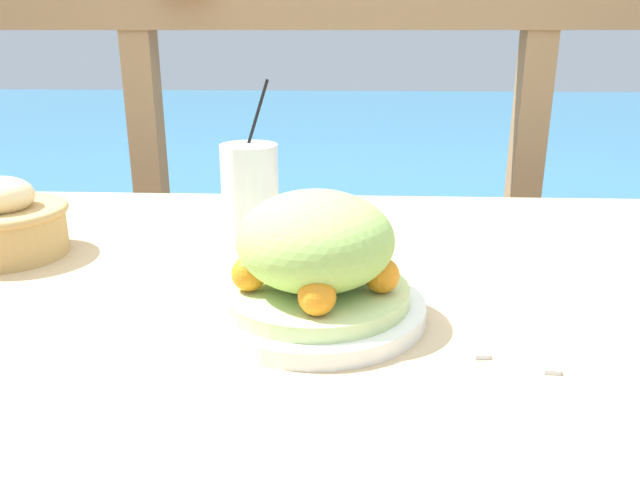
{
  "coord_description": "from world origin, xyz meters",
  "views": [
    {
      "loc": [
        0.04,
        -0.79,
        1.05
      ],
      "look_at": [
        0.0,
        -0.03,
        0.79
      ],
      "focal_mm": 35.0,
      "sensor_mm": 36.0,
      "label": 1
    }
  ],
  "objects": [
    {
      "name": "fork",
      "position": [
        0.16,
        -0.13,
        0.74
      ],
      "size": [
        0.04,
        0.18,
        0.0
      ],
      "color": "silver",
      "rests_on": "patio_table"
    },
    {
      "name": "drink_glass",
      "position": [
        -0.12,
        0.15,
        0.81
      ],
      "size": [
        0.09,
        0.09,
        0.25
      ],
      "color": "silver",
      "rests_on": "patio_table"
    },
    {
      "name": "patio_table",
      "position": [
        0.0,
        0.0,
        0.64
      ],
      "size": [
        1.22,
        0.87,
        0.73
      ],
      "color": "tan",
      "rests_on": "ground_plane"
    },
    {
      "name": "knife",
      "position": [
        0.24,
        -0.16,
        0.74
      ],
      "size": [
        0.03,
        0.18,
        0.0
      ],
      "color": "silver",
      "rests_on": "patio_table"
    },
    {
      "name": "salad_plate",
      "position": [
        0.0,
        -0.13,
        0.8
      ],
      "size": [
        0.25,
        0.25,
        0.15
      ],
      "color": "white",
      "rests_on": "patio_table"
    },
    {
      "name": "sea_backdrop",
      "position": [
        0.0,
        3.2,
        0.26
      ],
      "size": [
        12.0,
        4.0,
        0.52
      ],
      "color": "teal",
      "rests_on": "ground_plane"
    },
    {
      "name": "bread_basket",
      "position": [
        -0.46,
        0.06,
        0.78
      ],
      "size": [
        0.18,
        0.18,
        0.12
      ],
      "color": "tan",
      "rests_on": "patio_table"
    },
    {
      "name": "railing_fence",
      "position": [
        0.0,
        0.7,
        0.81
      ],
      "size": [
        2.8,
        0.08,
        1.14
      ],
      "color": "#937551",
      "rests_on": "ground_plane"
    }
  ]
}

